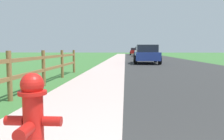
{
  "coord_description": "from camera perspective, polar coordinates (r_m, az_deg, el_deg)",
  "views": [
    {
      "loc": [
        0.04,
        -0.39,
        1.14
      ],
      "look_at": [
        -0.39,
        6.88,
        0.48
      ],
      "focal_mm": 36.57,
      "sensor_mm": 36.0,
      "label": 1
    }
  ],
  "objects": [
    {
      "name": "parked_suv_blue",
      "position": [
        18.91,
        8.61,
        3.96
      ],
      "size": [
        2.1,
        4.56,
        1.51
      ],
      "color": "navy",
      "rests_on": "ground"
    },
    {
      "name": "parked_car_red",
      "position": [
        47.31,
        5.73,
        4.68
      ],
      "size": [
        2.16,
        4.95,
        1.48
      ],
      "color": "maroon",
      "rests_on": "ground"
    },
    {
      "name": "curb_concrete",
      "position": [
        27.58,
        -2.97,
        2.78
      ],
      "size": [
        6.0,
        66.0,
        0.01
      ],
      "primitive_type": "cube",
      "color": "#C0A7A0",
      "rests_on": "ground"
    },
    {
      "name": "grass_verge",
      "position": [
        27.79,
        -6.05,
        2.78
      ],
      "size": [
        5.0,
        66.0,
        0.0
      ],
      "primitive_type": "cube",
      "color": "#396D33",
      "rests_on": "ground"
    },
    {
      "name": "road_asphalt",
      "position": [
        27.63,
        10.56,
        2.7
      ],
      "size": [
        7.0,
        66.0,
        0.01
      ],
      "primitive_type": "cube",
      "color": "#2E2E2E",
      "rests_on": "ground"
    },
    {
      "name": "ground_plane",
      "position": [
        25.42,
        3.27,
        2.57
      ],
      "size": [
        120.0,
        120.0,
        0.0
      ],
      "primitive_type": "plane",
      "color": "#396D33"
    },
    {
      "name": "parked_car_white",
      "position": [
        36.46,
        7.18,
        4.55
      ],
      "size": [
        2.28,
        4.38,
        1.57
      ],
      "color": "white",
      "rests_on": "ground"
    },
    {
      "name": "rail_fence",
      "position": [
        6.4,
        -19.96,
        0.39
      ],
      "size": [
        0.11,
        10.58,
        1.12
      ],
      "color": "brown",
      "rests_on": "ground"
    },
    {
      "name": "parked_car_silver",
      "position": [
        27.33,
        8.44,
        4.16
      ],
      "size": [
        2.18,
        4.56,
        1.37
      ],
      "color": "#B7BABF",
      "rests_on": "ground"
    },
    {
      "name": "fire_hydrant",
      "position": [
        2.42,
        -19.2,
        -11.13
      ],
      "size": [
        0.57,
        0.47,
        0.92
      ],
      "color": "red",
      "rests_on": "ground"
    }
  ]
}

